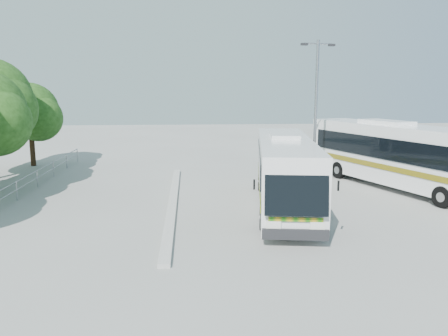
{
  "coord_description": "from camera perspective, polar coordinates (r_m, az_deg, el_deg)",
  "views": [
    {
      "loc": [
        -1.47,
        -18.74,
        5.42
      ],
      "look_at": [
        0.27,
        2.93,
        1.5
      ],
      "focal_mm": 35.0,
      "sensor_mm": 36.0,
      "label": 1
    }
  ],
  "objects": [
    {
      "name": "kerb_divider",
      "position": [
        21.43,
        -6.69,
        -4.3
      ],
      "size": [
        0.4,
        16.0,
        0.15
      ],
      "primitive_type": "cube",
      "color": "#B2B2AD",
      "rests_on": "ground"
    },
    {
      "name": "lamppost",
      "position": [
        24.51,
        11.89,
        7.68
      ],
      "size": [
        1.95,
        0.54,
        8.02
      ],
      "rotation": [
        0.0,
        0.0,
        0.19
      ],
      "color": "gray",
      "rests_on": "ground"
    },
    {
      "name": "coach_main",
      "position": [
        20.48,
        7.96,
        -0.23
      ],
      "size": [
        3.98,
        11.66,
        3.18
      ],
      "rotation": [
        0.0,
        0.0,
        -0.15
      ],
      "color": "silver",
      "rests_on": "ground"
    },
    {
      "name": "tree_far_e",
      "position": [
        33.96,
        -23.95,
        6.76
      ],
      "size": [
        4.54,
        4.28,
        5.92
      ],
      "color": "#382314",
      "rests_on": "ground"
    },
    {
      "name": "coach_adjacent",
      "position": [
        25.87,
        21.81,
        1.7
      ],
      "size": [
        6.51,
        12.73,
        3.5
      ],
      "rotation": [
        0.0,
        0.0,
        0.34
      ],
      "color": "white",
      "rests_on": "ground"
    },
    {
      "name": "railing",
      "position": [
        24.73,
        -24.69,
        -1.64
      ],
      "size": [
        0.06,
        22.0,
        1.0
      ],
      "color": "gray",
      "rests_on": "ground"
    },
    {
      "name": "ground",
      "position": [
        19.56,
        -0.11,
        -5.87
      ],
      "size": [
        100.0,
        100.0,
        0.0
      ],
      "primitive_type": "plane",
      "color": "#9E9E99",
      "rests_on": "ground"
    }
  ]
}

